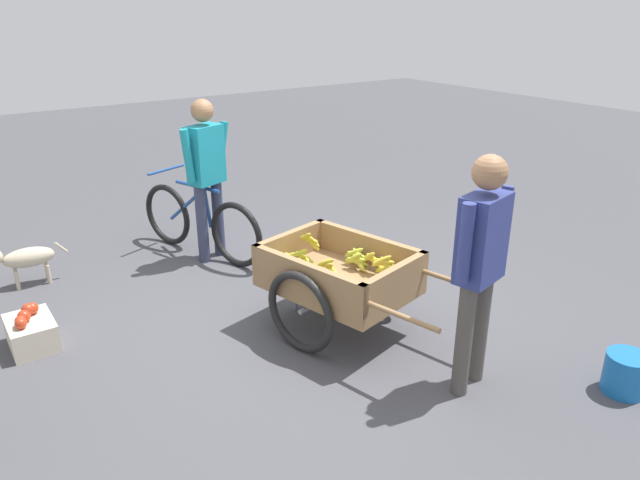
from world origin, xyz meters
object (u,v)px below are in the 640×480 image
cyclist_person (206,167)px  vendor_person (481,256)px  fruit_cart (339,278)px  bicycle (200,222)px  plastic_bucket (625,373)px  apple_crate (31,331)px  dog (24,258)px

cyclist_person → vendor_person: bearing=-170.6°
fruit_cart → bicycle: bearing=7.8°
fruit_cart → plastic_bucket: 2.09m
cyclist_person → bicycle: bearing=19.4°
vendor_person → cyclist_person: 3.02m
cyclist_person → apple_crate: size_ratio=3.64×
fruit_cart → apple_crate: (1.10, 2.07, -0.31)m
cyclist_person → dog: cyclist_person is taller
dog → apple_crate: (-1.15, 0.17, -0.14)m
cyclist_person → plastic_bucket: bearing=-160.3°
bicycle → apple_crate: (-0.90, 1.79, -0.23)m
dog → fruit_cart: bearing=-139.8°
plastic_bucket → apple_crate: (2.86, 3.14, -0.01)m
apple_crate → bicycle: bearing=-63.3°
vendor_person → dog: 4.06m
vendor_person → dog: bearing=32.8°
fruit_cart → vendor_person: vendor_person is taller
cyclist_person → plastic_bucket: cyclist_person is taller
cyclist_person → plastic_bucket: size_ratio=5.70×
bicycle → dog: bicycle is taller
plastic_bucket → apple_crate: apple_crate is taller
fruit_cart → apple_crate: 2.36m
dog → apple_crate: size_ratio=1.53×
cyclist_person → dog: bearing=77.0°
fruit_cart → dog: size_ratio=2.65×
fruit_cart → dog: bearing=40.2°
cyclist_person → plastic_bucket: (-3.62, -1.30, -0.82)m
dog → apple_crate: 1.17m
plastic_bucket → apple_crate: size_ratio=0.64×
cyclist_person → apple_crate: cyclist_person is taller
cyclist_person → dog: size_ratio=2.38×
cyclist_person → fruit_cart: bearing=-173.1°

